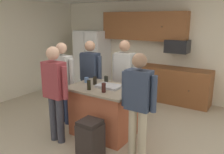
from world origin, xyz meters
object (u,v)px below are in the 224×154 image
Objects in this scene: refrigerator at (92,60)px; person_guest_by_door at (91,74)px; trash_bin at (90,139)px; person_elder_center at (138,100)px; glass_pilsner at (89,85)px; kitchen_island at (103,111)px; person_guest_left at (55,89)px; microwave_over_range at (177,46)px; tumbler_amber at (106,80)px; glass_short_whisky at (95,81)px; person_guest_right at (124,75)px; glass_dark_ale at (104,88)px; mug_ceramic_white at (87,80)px; serving_tray at (109,86)px; person_host_foreground at (63,78)px.

refrigerator reaches higher than person_guest_by_door.
refrigerator is 3.90m from trash_bin.
glass_pilsner is at bearing 16.25° from person_elder_center.
person_guest_left reaches higher than kitchen_island.
tumbler_amber is (-0.64, -2.21, -0.46)m from microwave_over_range.
person_guest_by_door is at bearing 134.92° from glass_short_whisky.
refrigerator is 3.99m from person_elder_center.
tumbler_amber is 0.52m from glass_pilsner.
person_guest_right reaches higher than person_guest_by_door.
person_guest_left reaches higher than person_guest_by_door.
person_elder_center is 0.98m from trash_bin.
glass_dark_ale reaches higher than mug_ceramic_white.
person_guest_left is at bearing -129.85° from kitchen_island.
glass_pilsner is (-0.99, 0.07, 0.06)m from person_elder_center.
serving_tray is at bearing -46.85° from refrigerator.
kitchen_island is at bearing -67.03° from tumbler_amber.
glass_pilsner is 0.38m from serving_tray.
tumbler_amber is 1.25m from trash_bin.
glass_dark_ale reaches higher than trash_bin.
mug_ceramic_white is (1.62, -2.27, 0.09)m from refrigerator.
refrigerator is 1.04× the size of person_guest_right.
tumbler_amber is (0.42, 0.92, 0.02)m from person_guest_left.
person_guest_right reaches higher than kitchen_island.
person_guest_left is at bearing 175.31° from trash_bin.
microwave_over_range is at bearing 57.60° from person_host_foreground.
person_elder_center is 10.33× the size of glass_dark_ale.
kitchen_island is at bearing -101.96° from microwave_over_range.
mug_ceramic_white is at bearing 2.85° from person_elder_center.
person_guest_by_door reaches higher than kitchen_island.
glass_dark_ale is at bearing 9.90° from person_guest_right.
refrigerator is at bearing 126.79° from glass_pilsner.
person_guest_by_door is 1.16m from glass_dark_ale.
glass_short_whisky is at bearing 1.35° from person_elder_center.
person_guest_left reaches higher than mug_ceramic_white.
person_guest_left is 12.64× the size of tumbler_amber.
person_guest_by_door is (-1.23, -1.95, -0.48)m from microwave_over_range.
person_elder_center is at bearing -30.99° from tumbler_amber.
tumbler_amber is at bearing 89.65° from glass_pilsner.
person_guest_left reaches higher than person_host_foreground.
person_elder_center is 1.15m from tumbler_amber.
person_guest_right is (0.69, 0.25, 0.02)m from person_guest_by_door.
refrigerator reaches higher than microwave_over_range.
person_elder_center is at bearing -7.66° from glass_dark_ale.
person_guest_left reaches higher than glass_dark_ale.
serving_tray is (0.10, -0.73, -0.04)m from person_guest_right.
person_host_foreground is 10.70× the size of glass_short_whisky.
refrigerator is 2.29m from person_guest_by_door.
trash_bin is at bearing -50.92° from glass_pilsner.
glass_short_whisky is at bearing -107.08° from microwave_over_range.
person_guest_by_door is 0.98m from glass_pilsner.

